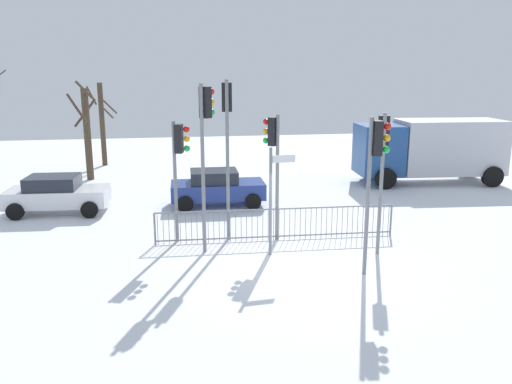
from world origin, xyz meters
name	(u,v)px	position (x,y,z in m)	size (l,w,h in m)	color
ground_plane	(294,268)	(0.00, 0.00, 0.00)	(60.00, 60.00, 0.00)	white
traffic_light_rear_right	(383,151)	(2.83, 0.92, 3.13)	(0.37, 0.55, 4.27)	slate
traffic_light_foreground_left	(205,131)	(-2.30, 1.88, 3.71)	(0.48, 0.46, 5.09)	slate
traffic_light_mid_right	(375,161)	(1.94, -0.70, 3.15)	(0.57, 0.34, 4.29)	slate
traffic_light_rear_left	(273,149)	(-0.09, 2.71, 3.01)	(0.48, 0.45, 4.11)	slate
traffic_light_foreground_right	(179,154)	(-3.08, 2.90, 2.87)	(0.55, 0.37, 3.92)	slate
traffic_light_mid_left	(227,124)	(-1.53, 3.02, 3.78)	(0.34, 0.57, 5.18)	slate
direction_sign_post	(272,196)	(-0.41, 1.21, 1.83)	(0.79, 0.12, 3.28)	slate
pedestrian_guard_railing	(276,224)	(0.00, 2.57, 0.55)	(7.91, 0.32, 1.07)	slate
car_white_far	(57,194)	(-7.79, 7.20, 0.77)	(3.90, 2.12, 1.47)	silver
car_blue_mid	(217,187)	(-1.53, 7.35, 0.77)	(3.84, 1.99, 1.47)	navy
delivery_truck	(431,148)	(9.25, 10.03, 1.74)	(7.20, 3.15, 3.10)	silver
bare_tree_left	(87,131)	(-7.48, 13.56, 2.47)	(1.36, 1.55, 4.97)	#473828
bare_tree_right	(102,123)	(-7.21, 17.62, 2.49)	(1.68, 1.11, 4.76)	#473828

